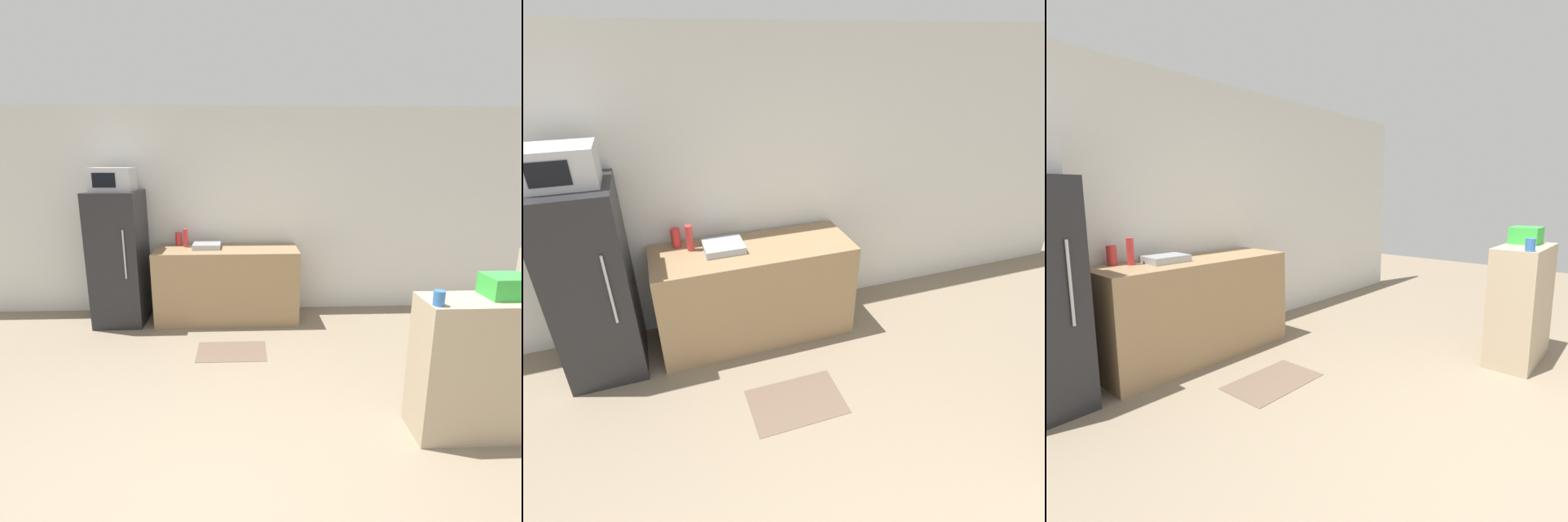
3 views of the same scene
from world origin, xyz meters
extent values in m
cube|color=silver|center=(0.00, 3.42, 1.30)|extent=(8.00, 0.06, 2.60)
cylinder|color=#B7B7BC|center=(-1.08, 2.70, 0.92)|extent=(0.02, 0.02, 0.56)
cube|color=#937551|center=(0.06, 3.04, 0.45)|extent=(1.74, 0.63, 0.91)
cube|color=#9EA3A8|center=(-0.18, 3.09, 0.94)|extent=(0.34, 0.29, 0.06)
cylinder|color=red|center=(-0.45, 3.17, 1.02)|extent=(0.06, 0.06, 0.22)
cylinder|color=red|center=(-0.55, 3.28, 0.99)|extent=(0.08, 0.08, 0.16)
cube|color=tan|center=(1.91, 0.74, 0.52)|extent=(0.84, 0.37, 1.04)
cube|color=green|center=(2.09, 0.79, 1.11)|extent=(0.30, 0.24, 0.15)
cylinder|color=#336BB2|center=(1.54, 0.63, 1.09)|extent=(0.07, 0.07, 0.10)
cube|color=brown|center=(0.13, 2.10, 0.00)|extent=(0.73, 0.47, 0.01)
camera|label=1|loc=(0.26, -1.82, 1.97)|focal=28.00mm
camera|label=2|loc=(-0.67, 0.03, 2.52)|focal=28.00mm
camera|label=3|loc=(-2.02, -0.09, 1.48)|focal=28.00mm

